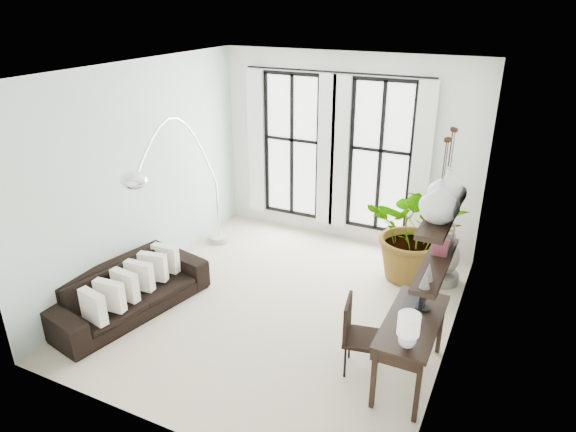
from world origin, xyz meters
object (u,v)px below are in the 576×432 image
Objects in this scene: sofa at (128,290)px; desk_chair at (356,331)px; desk at (411,326)px; plant at (416,231)px; buddha at (444,260)px; arc_lamp at (179,152)px.

sofa is 3.17m from desk_chair.
desk is at bearing -5.68° from desk_chair.
plant is 1.19× the size of desk.
sofa is 2.44× the size of desk_chair.
desk_chair is 2.52m from buddha.
plant is 1.79× the size of buddha.
desk_chair is at bearing -92.49° from plant.
desk is at bearing -78.31° from plant.
desk is 1.51× the size of buddha.
desk is 0.49× the size of arc_lamp.
desk is (3.75, 0.25, 0.41)m from sofa.
desk_chair is at bearing -18.31° from arc_lamp.
desk_chair is 1.03× the size of buddha.
sofa is at bearing -144.33° from buddha.
arc_lamp reaches higher than buddha.
plant is 0.59× the size of arc_lamp.
desk is 3.96m from arc_lamp.
arc_lamp is 4.19m from buddha.
arc_lamp is (-3.16, -1.37, 1.16)m from plant.
buddha is at bearing -42.56° from sofa.
desk_chair is at bearing -74.66° from sofa.
sofa is 2.51× the size of buddha.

